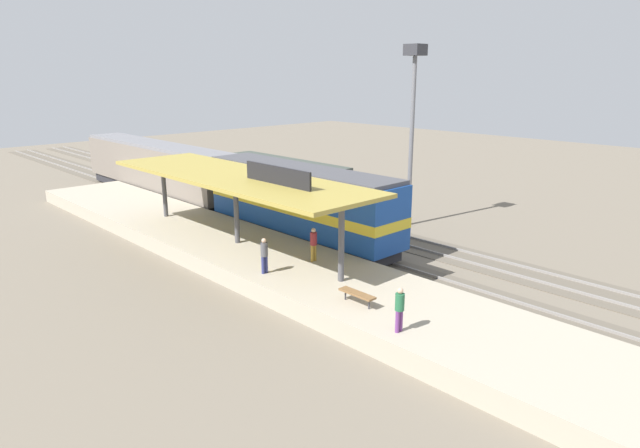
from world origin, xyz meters
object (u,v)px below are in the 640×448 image
locomotive (300,203)px  person_boarding (314,243)px  person_walking (400,307)px  platform_bench (357,294)px  freight_car (283,183)px  person_waiting (264,254)px  passenger_carriage_single (156,168)px  light_mast (413,98)px

locomotive → person_boarding: 6.32m
locomotive → person_boarding: size_ratio=8.44×
locomotive → person_walking: locomotive is taller
platform_bench → freight_car: size_ratio=0.14×
locomotive → person_waiting: (-6.49, -4.81, -0.56)m
platform_bench → person_waiting: bearing=95.1°
passenger_carriage_single → locomotive: bearing=-90.0°
locomotive → passenger_carriage_single: size_ratio=0.72×
freight_car → person_walking: (-11.30, -20.04, -0.12)m
person_boarding → person_waiting: bearing=173.7°
locomotive → freight_car: bearing=57.0°
platform_bench → person_waiting: size_ratio=0.99×
person_waiting → person_walking: 8.15m
platform_bench → passenger_carriage_single: passenger_carriage_single is taller
platform_bench → person_walking: person_walking is taller
locomotive → passenger_carriage_single: (0.00, 18.00, -0.10)m
locomotive → person_waiting: 8.09m
passenger_carriage_single → freight_car: (4.60, -10.91, -0.34)m
freight_car → platform_bench: bearing=-121.5°
passenger_carriage_single → person_walking: 31.67m
person_waiting → freight_car: bearing=47.0°
person_waiting → person_boarding: bearing=-6.3°
person_waiting → person_boarding: 2.85m
freight_car → light_mast: size_ratio=1.03×
platform_bench → locomotive: 11.92m
locomotive → person_walking: size_ratio=8.44×
person_walking → person_boarding: size_ratio=1.00×
passenger_carriage_single → person_walking: (-6.70, -30.95, -0.46)m
light_mast → locomotive: bearing=164.3°
platform_bench → locomotive: bearing=59.6°
platform_bench → passenger_carriage_single: (6.00, 28.24, 0.97)m
passenger_carriage_single → light_mast: bearing=-68.9°
freight_car → person_walking: size_ratio=7.02×
platform_bench → person_waiting: 5.48m
freight_car → person_boarding: bearing=-124.0°
passenger_carriage_single → person_boarding: (-3.65, -23.12, -0.46)m
locomotive → person_waiting: size_ratio=8.44×
passenger_carriage_single → person_waiting: size_ratio=11.70×
platform_bench → light_mast: size_ratio=0.15×
locomotive → person_waiting: bearing=-143.5°
person_waiting → person_walking: size_ratio=1.00×
light_mast → person_waiting: light_mast is taller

